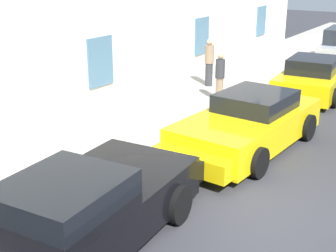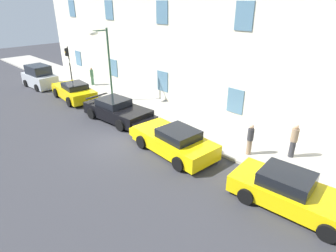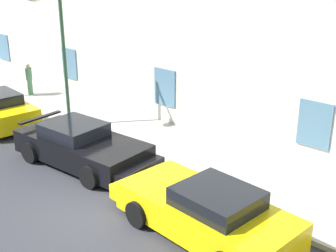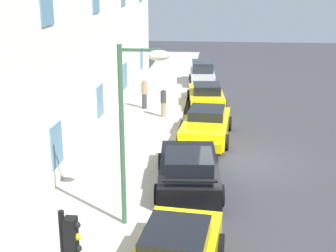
{
  "view_description": "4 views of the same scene",
  "coord_description": "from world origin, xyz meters",
  "px_view_note": "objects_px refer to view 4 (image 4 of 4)",
  "views": [
    {
      "loc": [
        -7.45,
        -3.22,
        4.42
      ],
      "look_at": [
        1.12,
        2.34,
        0.85
      ],
      "focal_mm": 49.73,
      "sensor_mm": 36.0,
      "label": 1
    },
    {
      "loc": [
        11.61,
        -8.08,
        7.23
      ],
      "look_at": [
        1.66,
        1.87,
        0.82
      ],
      "focal_mm": 29.79,
      "sensor_mm": 36.0,
      "label": 2
    },
    {
      "loc": [
        8.66,
        -6.63,
        6.48
      ],
      "look_at": [
        -0.0,
        2.85,
        1.66
      ],
      "focal_mm": 48.17,
      "sensor_mm": 36.0,
      "label": 3
    },
    {
      "loc": [
        -18.29,
        0.7,
        7.05
      ],
      "look_at": [
        2.04,
        2.77,
        0.8
      ],
      "focal_mm": 50.85,
      "sensor_mm": 36.0,
      "label": 4
    }
  ],
  "objects_px": {
    "sportscar_white_middle": "(206,127)",
    "hatchback_parked": "(202,74)",
    "pedestrian_strolling": "(163,101)",
    "sportscar_yellow_flank": "(189,169)",
    "sportscar_tail_end": "(206,95)",
    "street_lamp": "(137,103)",
    "pedestrian_admiring": "(144,93)"
  },
  "relations": [
    {
      "from": "sportscar_yellow_flank",
      "to": "pedestrian_strolling",
      "type": "xyz_separation_m",
      "value": [
        8.35,
        1.83,
        0.36
      ]
    },
    {
      "from": "pedestrian_admiring",
      "to": "sportscar_white_middle",
      "type": "bearing_deg",
      "value": -143.2
    },
    {
      "from": "street_lamp",
      "to": "sportscar_tail_end",
      "type": "bearing_deg",
      "value": -6.12
    },
    {
      "from": "sportscar_white_middle",
      "to": "pedestrian_strolling",
      "type": "distance_m",
      "value": 3.92
    },
    {
      "from": "sportscar_yellow_flank",
      "to": "hatchback_parked",
      "type": "bearing_deg",
      "value": 0.26
    },
    {
      "from": "sportscar_tail_end",
      "to": "sportscar_yellow_flank",
      "type": "bearing_deg",
      "value": 178.38
    },
    {
      "from": "hatchback_parked",
      "to": "pedestrian_strolling",
      "type": "relative_size",
      "value": 2.47
    },
    {
      "from": "street_lamp",
      "to": "pedestrian_strolling",
      "type": "bearing_deg",
      "value": 2.77
    },
    {
      "from": "sportscar_yellow_flank",
      "to": "pedestrian_admiring",
      "type": "height_order",
      "value": "pedestrian_admiring"
    },
    {
      "from": "sportscar_white_middle",
      "to": "hatchback_parked",
      "type": "distance_m",
      "value": 12.04
    },
    {
      "from": "sportscar_white_middle",
      "to": "hatchback_parked",
      "type": "bearing_deg",
      "value": 2.64
    },
    {
      "from": "sportscar_yellow_flank",
      "to": "pedestrian_strolling",
      "type": "bearing_deg",
      "value": 12.36
    },
    {
      "from": "sportscar_yellow_flank",
      "to": "pedestrian_strolling",
      "type": "height_order",
      "value": "pedestrian_strolling"
    },
    {
      "from": "sportscar_yellow_flank",
      "to": "hatchback_parked",
      "type": "relative_size",
      "value": 1.31
    },
    {
      "from": "street_lamp",
      "to": "pedestrian_admiring",
      "type": "xyz_separation_m",
      "value": [
        13.24,
        1.82,
        -2.8
      ]
    },
    {
      "from": "pedestrian_admiring",
      "to": "sportscar_yellow_flank",
      "type": "bearing_deg",
      "value": -162.79
    },
    {
      "from": "street_lamp",
      "to": "pedestrian_strolling",
      "type": "distance_m",
      "value": 11.98
    },
    {
      "from": "sportscar_yellow_flank",
      "to": "street_lamp",
      "type": "height_order",
      "value": "street_lamp"
    },
    {
      "from": "sportscar_yellow_flank",
      "to": "street_lamp",
      "type": "distance_m",
      "value": 4.76
    },
    {
      "from": "pedestrian_admiring",
      "to": "pedestrian_strolling",
      "type": "bearing_deg",
      "value": -142.13
    },
    {
      "from": "sportscar_white_middle",
      "to": "street_lamp",
      "type": "distance_m",
      "value": 9.23
    },
    {
      "from": "street_lamp",
      "to": "sportscar_yellow_flank",
      "type": "bearing_deg",
      "value": -21.2
    },
    {
      "from": "sportscar_yellow_flank",
      "to": "pedestrian_admiring",
      "type": "relative_size",
      "value": 3.01
    },
    {
      "from": "sportscar_white_middle",
      "to": "street_lamp",
      "type": "relative_size",
      "value": 0.97
    },
    {
      "from": "sportscar_white_middle",
      "to": "street_lamp",
      "type": "xyz_separation_m",
      "value": [
        -8.47,
        1.75,
        3.22
      ]
    },
    {
      "from": "sportscar_white_middle",
      "to": "pedestrian_strolling",
      "type": "bearing_deg",
      "value": 36.24
    },
    {
      "from": "pedestrian_strolling",
      "to": "street_lamp",
      "type": "bearing_deg",
      "value": -177.23
    },
    {
      "from": "street_lamp",
      "to": "hatchback_parked",
      "type": "bearing_deg",
      "value": -3.33
    },
    {
      "from": "sportscar_tail_end",
      "to": "street_lamp",
      "type": "xyz_separation_m",
      "value": [
        -14.9,
        1.6,
        3.24
      ]
    },
    {
      "from": "sportscar_tail_end",
      "to": "pedestrian_strolling",
      "type": "relative_size",
      "value": 3.19
    },
    {
      "from": "pedestrian_strolling",
      "to": "sportscar_white_middle",
      "type": "bearing_deg",
      "value": -143.76
    },
    {
      "from": "sportscar_tail_end",
      "to": "sportscar_white_middle",
      "type": "bearing_deg",
      "value": -178.68
    }
  ]
}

